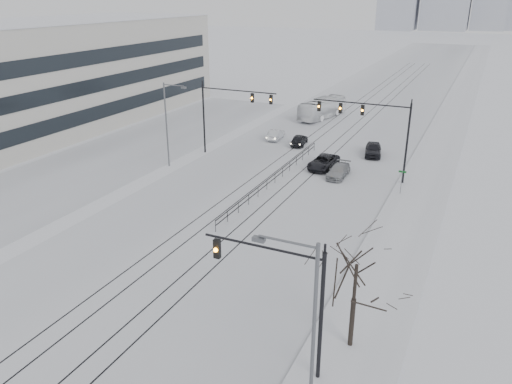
{
  "coord_description": "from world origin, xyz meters",
  "views": [
    {
      "loc": [
        17.77,
        -12.66,
        17.51
      ],
      "look_at": [
        2.68,
        19.77,
        3.2
      ],
      "focal_mm": 35.0,
      "sensor_mm": 36.0,
      "label": 1
    }
  ],
  "objects_px": {
    "traffic_mast_near": "(289,291)",
    "sedan_nb_far": "(373,149)",
    "box_truck": "(322,108)",
    "sedan_sb_inner": "(299,140)",
    "sedan_nb_right": "(338,171)",
    "bare_tree": "(356,274)",
    "sedan_nb_front": "(323,162)",
    "sedan_sb_outer": "(276,134)"
  },
  "relations": [
    {
      "from": "sedan_sb_inner",
      "to": "traffic_mast_near",
      "type": "bearing_deg",
      "value": 102.02
    },
    {
      "from": "sedan_nb_front",
      "to": "sedan_nb_far",
      "type": "distance_m",
      "value": 7.73
    },
    {
      "from": "sedan_nb_right",
      "to": "box_truck",
      "type": "height_order",
      "value": "box_truck"
    },
    {
      "from": "sedan_sb_outer",
      "to": "sedan_nb_front",
      "type": "height_order",
      "value": "sedan_nb_front"
    },
    {
      "from": "sedan_sb_inner",
      "to": "sedan_sb_outer",
      "type": "xyz_separation_m",
      "value": [
        -3.63,
        1.18,
        -0.03
      ]
    },
    {
      "from": "traffic_mast_near",
      "to": "box_truck",
      "type": "distance_m",
      "value": 54.73
    },
    {
      "from": "sedan_sb_inner",
      "to": "sedan_nb_right",
      "type": "height_order",
      "value": "sedan_sb_inner"
    },
    {
      "from": "traffic_mast_near",
      "to": "box_truck",
      "type": "xyz_separation_m",
      "value": [
        -15.16,
        52.5,
        -3.11
      ]
    },
    {
      "from": "box_truck",
      "to": "sedan_sb_inner",
      "type": "bearing_deg",
      "value": 109.08
    },
    {
      "from": "traffic_mast_near",
      "to": "sedan_nb_far",
      "type": "distance_m",
      "value": 37.44
    },
    {
      "from": "bare_tree",
      "to": "sedan_nb_right",
      "type": "bearing_deg",
      "value": 107.56
    },
    {
      "from": "bare_tree",
      "to": "sedan_nb_front",
      "type": "bearing_deg",
      "value": 110.57
    },
    {
      "from": "sedan_sb_inner",
      "to": "sedan_nb_right",
      "type": "xyz_separation_m",
      "value": [
        7.62,
        -9.08,
        -0.06
      ]
    },
    {
      "from": "sedan_nb_right",
      "to": "sedan_nb_far",
      "type": "relative_size",
      "value": 0.96
    },
    {
      "from": "sedan_sb_outer",
      "to": "box_truck",
      "type": "relative_size",
      "value": 0.38
    },
    {
      "from": "sedan_nb_right",
      "to": "sedan_nb_far",
      "type": "bearing_deg",
      "value": 79.21
    },
    {
      "from": "bare_tree",
      "to": "sedan_nb_far",
      "type": "distance_m",
      "value": 34.83
    },
    {
      "from": "traffic_mast_near",
      "to": "sedan_nb_right",
      "type": "bearing_deg",
      "value": 101.2
    },
    {
      "from": "sedan_sb_outer",
      "to": "sedan_nb_right",
      "type": "bearing_deg",
      "value": 132.51
    },
    {
      "from": "sedan_sb_inner",
      "to": "sedan_nb_right",
      "type": "distance_m",
      "value": 11.86
    },
    {
      "from": "traffic_mast_near",
      "to": "sedan_nb_right",
      "type": "height_order",
      "value": "traffic_mast_near"
    },
    {
      "from": "traffic_mast_near",
      "to": "sedan_nb_far",
      "type": "bearing_deg",
      "value": 96.19
    },
    {
      "from": "sedan_nb_far",
      "to": "box_truck",
      "type": "distance_m",
      "value": 19.08
    },
    {
      "from": "bare_tree",
      "to": "sedan_nb_far",
      "type": "height_order",
      "value": "bare_tree"
    },
    {
      "from": "bare_tree",
      "to": "box_truck",
      "type": "xyz_separation_m",
      "value": [
        -17.57,
        49.5,
        -3.03
      ]
    },
    {
      "from": "sedan_sb_outer",
      "to": "sedan_nb_front",
      "type": "bearing_deg",
      "value": 132.13
    },
    {
      "from": "sedan_nb_right",
      "to": "box_truck",
      "type": "bearing_deg",
      "value": 111.41
    },
    {
      "from": "traffic_mast_near",
      "to": "box_truck",
      "type": "bearing_deg",
      "value": 106.1
    },
    {
      "from": "sedan_sb_inner",
      "to": "sedan_nb_far",
      "type": "xyz_separation_m",
      "value": [
        9.24,
        -0.47,
        0.07
      ]
    },
    {
      "from": "traffic_mast_near",
      "to": "sedan_sb_inner",
      "type": "distance_m",
      "value": 39.96
    },
    {
      "from": "sedan_nb_far",
      "to": "bare_tree",
      "type": "bearing_deg",
      "value": -90.94
    },
    {
      "from": "traffic_mast_near",
      "to": "box_truck",
      "type": "height_order",
      "value": "traffic_mast_near"
    },
    {
      "from": "sedan_nb_far",
      "to": "traffic_mast_near",
      "type": "bearing_deg",
      "value": -95.45
    },
    {
      "from": "sedan_sb_inner",
      "to": "sedan_sb_outer",
      "type": "bearing_deg",
      "value": -25.46
    },
    {
      "from": "bare_tree",
      "to": "sedan_nb_front",
      "type": "xyz_separation_m",
      "value": [
        -10.25,
        27.31,
        -3.8
      ]
    },
    {
      "from": "bare_tree",
      "to": "sedan_sb_outer",
      "type": "xyz_separation_m",
      "value": [
        -19.3,
        35.67,
        -3.84
      ]
    },
    {
      "from": "sedan_sb_outer",
      "to": "sedan_nb_far",
      "type": "height_order",
      "value": "sedan_nb_far"
    },
    {
      "from": "sedan_sb_inner",
      "to": "sedan_nb_front",
      "type": "bearing_deg",
      "value": 119.56
    },
    {
      "from": "sedan_nb_front",
      "to": "bare_tree",
      "type": "bearing_deg",
      "value": -65.79
    },
    {
      "from": "sedan_sb_inner",
      "to": "sedan_nb_far",
      "type": "height_order",
      "value": "sedan_nb_far"
    },
    {
      "from": "bare_tree",
      "to": "sedan_nb_right",
      "type": "relative_size",
      "value": 1.44
    },
    {
      "from": "sedan_sb_outer",
      "to": "sedan_nb_far",
      "type": "xyz_separation_m",
      "value": [
        12.87,
        -1.65,
        0.1
      ]
    }
  ]
}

